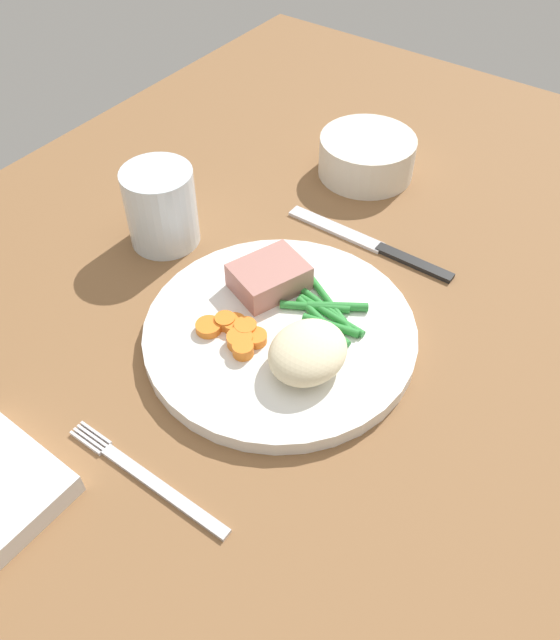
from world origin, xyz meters
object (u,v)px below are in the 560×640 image
Objects in this scene: salad_bowl at (367,154)px; water_glass at (162,212)px; knife at (372,245)px; fork at (148,479)px; dinner_plate at (280,333)px; meat_portion at (267,279)px.

water_glass is at bearing 154.57° from salad_bowl.
fork is at bearing -177.25° from knife.
dinner_plate is at bearing -165.28° from salad_bowl.
water_glass is 0.75× the size of salad_bowl.
meat_portion is at bearing -94.67° from water_glass.
salad_bowl is at bearing 7.87° from meat_portion.
fork is (-22.16, -4.37, -2.79)cm from meat_portion.
meat_portion is 0.42× the size of fork.
water_glass reaches higher than fork.
dinner_plate is at bearing 4.99° from fork.
dinner_plate is 3.72× the size of meat_portion.
salad_bowl reaches higher than dinner_plate.
knife reaches higher than fork.
fork is 48.47cm from salad_bowl.
salad_bowl reaches higher than knife.
fork is at bearing -140.21° from water_glass.
salad_bowl is at bearing 14.72° from dinner_plate.
water_glass reaches higher than meat_portion.
fork is (-18.64, -0.26, -0.60)cm from dinner_plate.
dinner_plate is 20.03cm from water_glass.
water_glass is at bearing 125.32° from knife.
knife is at bearing -146.35° from salad_bowl.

